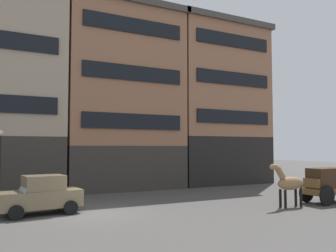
% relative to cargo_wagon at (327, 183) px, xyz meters
% --- Properties ---
extents(ground_plane, '(120.00, 120.00, 0.00)m').
position_rel_cargo_wagon_xyz_m(ground_plane, '(-12.45, 2.83, -1.15)').
color(ground_plane, '#4C4947').
extents(building_center_right, '(9.47, 5.74, 14.24)m').
position_rel_cargo_wagon_xyz_m(building_center_right, '(-7.91, 12.37, 6.02)').
color(building_center_right, '#38332D').
rests_on(building_center_right, ground_plane).
extents(building_far_right, '(9.20, 5.74, 14.28)m').
position_rel_cargo_wagon_xyz_m(building_far_right, '(1.08, 12.37, 6.04)').
color(building_far_right, black).
rests_on(building_far_right, ground_plane).
extents(cargo_wagon, '(2.94, 1.57, 1.98)m').
position_rel_cargo_wagon_xyz_m(cargo_wagon, '(0.00, 0.00, 0.00)').
color(cargo_wagon, brown).
rests_on(cargo_wagon, ground_plane).
extents(draft_horse, '(2.35, 0.64, 2.30)m').
position_rel_cargo_wagon_xyz_m(draft_horse, '(-2.95, 0.00, 0.12)').
color(draft_horse, '#937047').
rests_on(draft_horse, ground_plane).
extents(sedan_dark, '(3.84, 2.16, 1.83)m').
position_rel_cargo_wagon_xyz_m(sedan_dark, '(-14.91, 3.96, -0.23)').
color(sedan_dark, '#7A6B4C').
rests_on(sedan_dark, ground_plane).
extents(streetlamp_curbside, '(0.32, 0.32, 4.12)m').
position_rel_cargo_wagon_xyz_m(streetlamp_curbside, '(-16.59, 7.95, 1.52)').
color(streetlamp_curbside, black).
rests_on(streetlamp_curbside, ground_plane).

